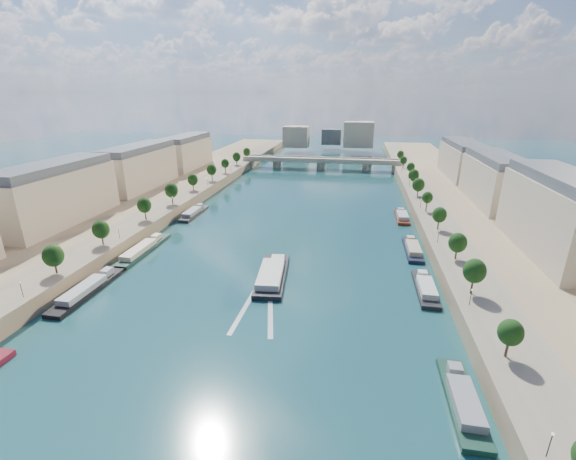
% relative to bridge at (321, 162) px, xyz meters
% --- Properties ---
extents(ground, '(700.00, 700.00, 0.00)m').
position_rel_bridge_xyz_m(ground, '(0.00, -133.38, -5.08)').
color(ground, '#0D3239').
rests_on(ground, ground).
extents(quay_left, '(44.00, 520.00, 5.00)m').
position_rel_bridge_xyz_m(quay_left, '(-72.00, -133.38, -2.58)').
color(quay_left, '#9E8460').
rests_on(quay_left, ground).
extents(quay_right, '(44.00, 520.00, 5.00)m').
position_rel_bridge_xyz_m(quay_right, '(72.00, -133.38, -2.58)').
color(quay_right, '#9E8460').
rests_on(quay_right, ground).
extents(pave_left, '(14.00, 520.00, 0.10)m').
position_rel_bridge_xyz_m(pave_left, '(-57.00, -133.38, -0.03)').
color(pave_left, gray).
rests_on(pave_left, quay_left).
extents(pave_right, '(14.00, 520.00, 0.10)m').
position_rel_bridge_xyz_m(pave_right, '(57.00, -133.38, -0.03)').
color(pave_right, gray).
rests_on(pave_right, quay_right).
extents(trees_left, '(4.80, 268.80, 8.26)m').
position_rel_bridge_xyz_m(trees_left, '(-55.00, -131.38, 5.39)').
color(trees_left, '#382B1E').
rests_on(trees_left, ground).
extents(trees_right, '(4.80, 268.80, 8.26)m').
position_rel_bridge_xyz_m(trees_right, '(55.00, -123.38, 5.39)').
color(trees_right, '#382B1E').
rests_on(trees_right, ground).
extents(lamps_left, '(0.36, 200.36, 4.28)m').
position_rel_bridge_xyz_m(lamps_left, '(-52.50, -143.38, 2.70)').
color(lamps_left, black).
rests_on(lamps_left, ground).
extents(lamps_right, '(0.36, 200.36, 4.28)m').
position_rel_bridge_xyz_m(lamps_right, '(52.50, -128.38, 2.70)').
color(lamps_right, black).
rests_on(lamps_right, ground).
extents(buildings_left, '(16.00, 226.00, 23.20)m').
position_rel_bridge_xyz_m(buildings_left, '(-85.00, -121.38, 11.37)').
color(buildings_left, beige).
rests_on(buildings_left, ground).
extents(buildings_right, '(16.00, 226.00, 23.20)m').
position_rel_bridge_xyz_m(buildings_right, '(85.00, -121.38, 11.37)').
color(buildings_right, beige).
rests_on(buildings_right, ground).
extents(skyline, '(79.00, 42.00, 22.00)m').
position_rel_bridge_xyz_m(skyline, '(3.19, 86.14, 9.57)').
color(skyline, beige).
rests_on(skyline, ground).
extents(bridge, '(112.00, 12.00, 8.15)m').
position_rel_bridge_xyz_m(bridge, '(0.00, 0.00, 0.00)').
color(bridge, '#C1B79E').
rests_on(bridge, ground).
extents(tour_barge, '(10.68, 28.46, 3.79)m').
position_rel_bridge_xyz_m(tour_barge, '(2.15, -172.97, -4.03)').
color(tour_barge, black).
rests_on(tour_barge, ground).
extents(wake, '(10.74, 26.02, 0.04)m').
position_rel_bridge_xyz_m(wake, '(2.15, -189.57, -5.06)').
color(wake, silver).
rests_on(wake, ground).
extents(moored_barges_left, '(5.00, 157.98, 3.60)m').
position_rel_bridge_xyz_m(moored_barges_left, '(-45.50, -187.80, -4.24)').
color(moored_barges_left, '#1C203F').
rests_on(moored_barges_left, ground).
extents(moored_barges_right, '(5.00, 159.74, 3.60)m').
position_rel_bridge_xyz_m(moored_barges_right, '(45.50, -180.00, -4.24)').
color(moored_barges_right, black).
rests_on(moored_barges_right, ground).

